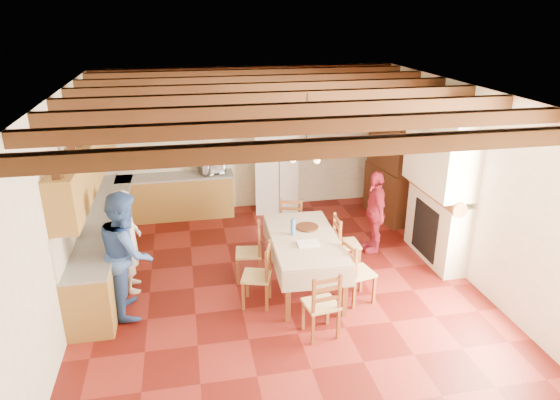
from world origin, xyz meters
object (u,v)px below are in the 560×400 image
(chair_left_far, at_px, (249,252))
(chair_right_far, at_px, (347,243))
(chair_end_far, at_px, (290,228))
(person_woman_red, at_px, (375,212))
(chair_right_near, at_px, (359,271))
(hutch, at_px, (393,162))
(microwave, at_px, (212,167))
(refrigerator, at_px, (276,169))
(chair_left_near, at_px, (256,275))
(dining_table, at_px, (304,242))
(person_woman_blue, at_px, (127,253))
(chair_end_near, at_px, (321,303))
(person_man, at_px, (128,241))

(chair_left_far, bearing_deg, chair_right_far, 97.79)
(chair_end_far, relative_size, person_woman_red, 0.65)
(chair_right_near, bearing_deg, hutch, -42.57)
(chair_left_far, height_order, microwave, microwave)
(refrigerator, relative_size, person_woman_red, 1.20)
(chair_left_near, bearing_deg, dining_table, 130.33)
(chair_right_far, height_order, microwave, microwave)
(dining_table, relative_size, chair_right_near, 2.07)
(chair_right_near, bearing_deg, refrigerator, -4.36)
(chair_right_near, relative_size, person_woman_blue, 0.53)
(refrigerator, bearing_deg, person_woman_red, -51.67)
(refrigerator, bearing_deg, chair_end_near, -85.36)
(chair_right_far, distance_m, person_man, 3.45)
(refrigerator, xyz_separation_m, person_woman_blue, (-2.76, -3.37, 0.01))
(chair_end_near, bearing_deg, chair_end_far, -100.52)
(dining_table, xyz_separation_m, chair_right_near, (0.69, -0.52, -0.29))
(hutch, height_order, chair_left_near, hutch)
(hutch, relative_size, chair_end_near, 2.50)
(hutch, xyz_separation_m, chair_end_near, (-2.46, -3.57, -0.72))
(dining_table, xyz_separation_m, person_woman_blue, (-2.57, -0.11, 0.13))
(chair_left_near, xyz_separation_m, person_woman_red, (2.31, 1.34, 0.26))
(person_man, bearing_deg, dining_table, -106.87)
(dining_table, height_order, chair_right_near, chair_right_near)
(person_man, distance_m, person_woman_red, 4.16)
(chair_right_near, height_order, microwave, microwave)
(person_woman_blue, bearing_deg, person_woman_red, -80.71)
(refrigerator, distance_m, person_man, 3.95)
(chair_left_near, bearing_deg, person_woman_blue, -80.30)
(chair_end_far, xyz_separation_m, person_man, (-2.65, -0.68, 0.33))
(person_woman_red, bearing_deg, dining_table, -50.14)
(hutch, xyz_separation_m, person_man, (-5.00, -1.87, -0.39))
(chair_left_far, xyz_separation_m, chair_right_near, (1.50, -0.93, 0.00))
(chair_left_far, distance_m, person_man, 1.84)
(chair_end_near, xyz_separation_m, microwave, (-1.08, 4.46, 0.56))
(hutch, relative_size, chair_left_far, 2.50)
(chair_right_near, distance_m, person_man, 3.47)
(chair_right_near, distance_m, person_woman_blue, 3.32)
(chair_end_far, bearing_deg, microwave, 134.44)
(person_man, relative_size, person_woman_red, 1.10)
(microwave, bearing_deg, dining_table, -87.40)
(chair_left_near, bearing_deg, chair_left_far, -162.09)
(chair_end_near, bearing_deg, chair_left_near, -58.59)
(chair_end_near, distance_m, person_woman_blue, 2.77)
(refrigerator, xyz_separation_m, chair_end_far, (-0.15, -2.11, -0.41))
(person_man, bearing_deg, chair_end_far, -82.15)
(hutch, xyz_separation_m, person_woman_red, (-0.87, -1.35, -0.46))
(chair_end_near, relative_size, person_woman_blue, 0.53)
(dining_table, distance_m, chair_left_near, 0.91)
(hutch, height_order, chair_right_near, hutch)
(refrigerator, height_order, chair_end_far, refrigerator)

